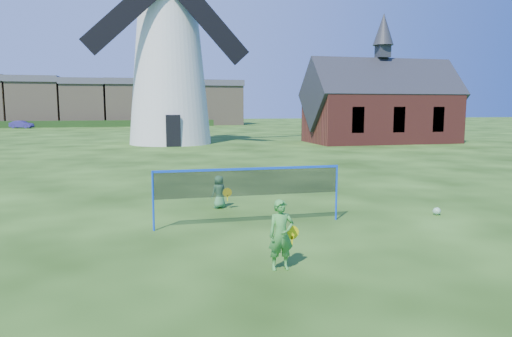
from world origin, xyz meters
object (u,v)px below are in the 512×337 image
at_px(chapel, 381,107).
at_px(player_girl, 281,235).
at_px(car_right, 22,124).
at_px(player_boy, 219,192).
at_px(windmill, 169,58).
at_px(play_ball, 437,211).
at_px(badminton_net, 249,183).

bearing_deg(chapel, player_girl, -121.27).
distance_m(player_girl, car_right, 69.85).
bearing_deg(player_boy, car_right, -97.28).
bearing_deg(windmill, car_right, 119.12).
bearing_deg(play_ball, car_right, 111.46).
bearing_deg(badminton_net, windmill, 90.40).
bearing_deg(windmill, play_ball, -78.74).
height_order(windmill, player_girl, windmill).
distance_m(windmill, player_girl, 33.27).
bearing_deg(chapel, player_boy, -127.51).
relative_size(windmill, car_right, 5.99).
xyz_separation_m(badminton_net, player_girl, (-0.18, -3.57, -0.45)).
distance_m(badminton_net, play_ball, 5.71).
bearing_deg(chapel, badminton_net, -124.35).
relative_size(play_ball, car_right, 0.07).
xyz_separation_m(chapel, player_girl, (-18.07, -29.75, -2.44)).
xyz_separation_m(chapel, badminton_net, (-17.89, -26.18, -1.98)).
height_order(chapel, badminton_net, chapel).
height_order(chapel, play_ball, chapel).
bearing_deg(windmill, chapel, -9.03).
height_order(player_girl, player_boy, player_girl).
relative_size(player_girl, player_boy, 1.34).
bearing_deg(badminton_net, car_right, 107.00).
bearing_deg(car_right, windmill, -130.09).
distance_m(windmill, player_boy, 27.56).
bearing_deg(player_girl, chapel, 58.95).
xyz_separation_m(badminton_net, player_boy, (-0.43, 2.32, -0.63)).
bearing_deg(chapel, play_ball, -115.00).
relative_size(player_girl, play_ball, 6.27).
relative_size(chapel, car_right, 3.93).
relative_size(chapel, play_ball, 59.69).
relative_size(badminton_net, player_boy, 4.93).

